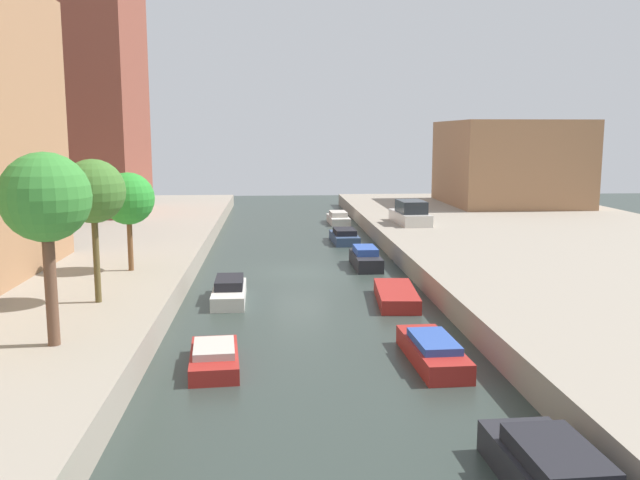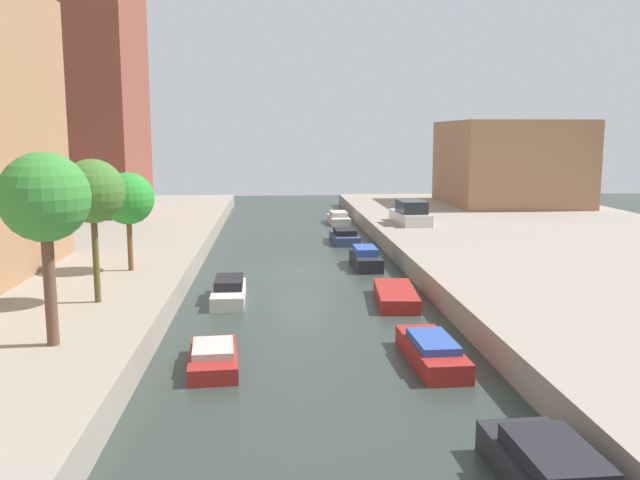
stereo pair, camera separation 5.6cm
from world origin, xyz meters
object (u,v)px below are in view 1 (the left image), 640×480
object	(u,v)px
apartment_tower_far	(63,49)
moored_boat_left_2	(229,291)
parked_car	(410,214)
moored_boat_right_5	(338,218)
street_tree_2	(128,199)
moored_boat_left_1	(214,358)
moored_boat_right_2	(396,296)
moored_boat_right_1	(433,351)
street_tree_1	(93,192)
moored_boat_right_3	(366,259)
street_tree_0	(45,199)
moored_boat_right_0	(556,476)
moored_boat_right_4	(344,237)
low_block_right	(509,163)

from	to	relation	value
apartment_tower_far	moored_boat_left_2	xyz separation A→B (m)	(12.86, -23.63, -12.23)
parked_car	moored_boat_right_5	size ratio (longest dim) A/B	1.21
street_tree_2	moored_boat_right_5	world-z (taller)	street_tree_2
moored_boat_left_1	moored_boat_right_2	xyz separation A→B (m)	(6.62, 7.17, -0.02)
street_tree_2	moored_boat_right_1	distance (m)	14.70
street_tree_1	moored_boat_right_5	distance (m)	29.85
street_tree_2	parked_car	distance (m)	20.55
moored_boat_right_2	moored_boat_right_3	world-z (taller)	moored_boat_right_3
apartment_tower_far	street_tree_2	distance (m)	25.24
moored_boat_right_1	moored_boat_right_3	world-z (taller)	moored_boat_right_3
street_tree_0	street_tree_2	world-z (taller)	street_tree_0
moored_boat_left_1	street_tree_2	bearing A→B (deg)	114.03
street_tree_1	moored_boat_right_2	distance (m)	12.14
moored_boat_right_0	moored_boat_right_1	world-z (taller)	moored_boat_right_0
moored_boat_left_2	moored_boat_right_4	xyz separation A→B (m)	(6.22, 14.45, -0.01)
moored_boat_left_1	moored_boat_right_4	xyz separation A→B (m)	(6.17, 22.37, 0.07)
moored_boat_right_2	apartment_tower_far	bearing A→B (deg)	128.70
street_tree_0	apartment_tower_far	bearing A→B (deg)	105.08
street_tree_2	moored_boat_right_1	xyz separation A→B (m)	(10.60, -9.50, -3.66)
moored_boat_right_0	moored_boat_right_3	bearing A→B (deg)	91.21
street_tree_2	moored_boat_left_1	distance (m)	11.02
moored_boat_right_4	parked_car	bearing A→B (deg)	15.24
street_tree_0	street_tree_2	bearing A→B (deg)	90.00
parked_car	moored_boat_left_2	xyz separation A→B (m)	(-10.59, -15.64, -1.23)
moored_boat_right_4	moored_boat_right_1	bearing A→B (deg)	-89.49
street_tree_0	parked_car	distance (m)	28.61
moored_boat_right_1	moored_boat_right_4	world-z (taller)	moored_boat_right_4
moored_boat_right_3	street_tree_0	bearing A→B (deg)	-125.01
moored_boat_right_2	moored_boat_right_3	bearing A→B (deg)	91.66
apartment_tower_far	street_tree_0	world-z (taller)	apartment_tower_far
moored_boat_right_0	street_tree_2	bearing A→B (deg)	123.07
moored_boat_right_0	moored_boat_right_2	world-z (taller)	moored_boat_right_0
moored_boat_right_0	moored_boat_right_3	world-z (taller)	moored_boat_right_3
moored_boat_left_2	moored_boat_right_3	xyz separation A→B (m)	(6.46, 6.54, 0.05)
moored_boat_right_3	moored_boat_right_4	xyz separation A→B (m)	(-0.23, 7.91, -0.06)
street_tree_0	moored_boat_right_1	world-z (taller)	street_tree_0
apartment_tower_far	low_block_right	bearing A→B (deg)	6.40
apartment_tower_far	moored_boat_right_3	size ratio (longest dim) A/B	6.36
moored_boat_right_1	moored_boat_right_2	world-z (taller)	moored_boat_right_1
moored_boat_left_2	street_tree_1	bearing A→B (deg)	-137.01
street_tree_0	street_tree_1	size ratio (longest dim) A/B	1.07
street_tree_0	moored_boat_right_0	size ratio (longest dim) A/B	1.26
moored_boat_left_2	moored_boat_left_1	bearing A→B (deg)	-89.63
street_tree_2	moored_boat_left_2	bearing A→B (deg)	-20.42
apartment_tower_far	moored_boat_left_2	distance (m)	29.55
moored_boat_right_4	moored_boat_right_5	bearing A→B (deg)	86.72
street_tree_1	moored_boat_left_2	world-z (taller)	street_tree_1
apartment_tower_far	parked_car	xyz separation A→B (m)	(23.46, -7.99, -11.00)
street_tree_0	moored_boat_left_2	bearing A→B (deg)	64.20
moored_boat_right_3	moored_boat_right_5	xyz separation A→B (m)	(0.29, 17.00, -0.06)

